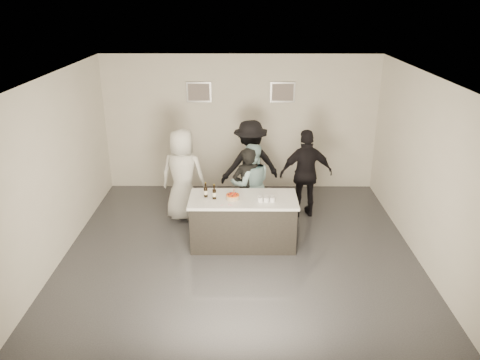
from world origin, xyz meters
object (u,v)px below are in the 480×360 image
at_px(person_guest_back, 250,165).
at_px(person_main_blue, 251,184).
at_px(cake, 233,197).
at_px(beer_bottle_a, 206,190).
at_px(beer_bottle_b, 214,192).
at_px(person_main_black, 247,188).
at_px(bar_counter, 243,221).
at_px(person_guest_left, 183,175).
at_px(person_guest_right, 306,174).

bearing_deg(person_guest_back, person_main_blue, 73.26).
relative_size(cake, beer_bottle_a, 0.87).
height_order(beer_bottle_b, person_main_black, person_main_black).
distance_m(bar_counter, person_guest_left, 1.64).
xyz_separation_m(beer_bottle_b, person_guest_left, (-0.67, 1.11, -0.12)).
relative_size(bar_counter, person_guest_right, 1.05).
height_order(beer_bottle_a, person_main_blue, person_main_blue).
bearing_deg(person_guest_right, cake, 35.39).
relative_size(person_main_black, person_guest_right, 0.89).
height_order(beer_bottle_a, person_guest_back, person_guest_back).
bearing_deg(person_main_black, beer_bottle_b, 31.04).
height_order(person_main_black, person_main_blue, person_main_blue).
bearing_deg(cake, person_main_black, 71.81).
relative_size(person_main_black, person_main_blue, 0.98).
xyz_separation_m(person_main_blue, person_guest_back, (-0.00, 0.71, 0.13)).
height_order(cake, person_main_black, person_main_black).
bearing_deg(bar_counter, person_guest_left, 137.74).
relative_size(bar_counter, person_guest_left, 1.02).
relative_size(person_main_blue, person_guest_right, 0.90).
bearing_deg(cake, person_main_blue, 70.06).
distance_m(beer_bottle_b, person_main_blue, 1.13).
relative_size(cake, beer_bottle_b, 0.87).
xyz_separation_m(cake, person_guest_left, (-0.99, 1.11, -0.03)).
bearing_deg(person_main_black, person_main_blue, -141.33).
distance_m(bar_counter, beer_bottle_a, 0.87).
relative_size(beer_bottle_b, person_guest_back, 0.14).
bearing_deg(bar_counter, beer_bottle_b, -174.77).
relative_size(beer_bottle_b, person_main_blue, 0.16).
height_order(cake, person_guest_right, person_guest_right).
xyz_separation_m(bar_counter, person_guest_back, (0.14, 1.56, 0.48)).
height_order(beer_bottle_a, beer_bottle_b, same).
xyz_separation_m(beer_bottle_a, person_guest_left, (-0.52, 1.02, -0.12)).
distance_m(person_main_black, person_guest_left, 1.29).
height_order(person_main_black, person_guest_left, person_guest_left).
distance_m(bar_counter, person_guest_back, 1.64).
height_order(bar_counter, cake, cake).
height_order(beer_bottle_b, person_guest_left, person_guest_left).
bearing_deg(person_main_blue, person_guest_back, -96.49).
bearing_deg(person_main_blue, beer_bottle_a, 39.04).
relative_size(beer_bottle_a, person_guest_left, 0.14).
height_order(person_main_blue, person_guest_right, person_guest_right).
bearing_deg(person_main_blue, person_main_black, 54.36).
relative_size(bar_counter, person_guest_back, 1.00).
relative_size(person_guest_left, person_guest_right, 1.02).
xyz_separation_m(beer_bottle_a, person_guest_back, (0.79, 1.52, -0.10)).
distance_m(person_guest_left, person_guest_right, 2.40).
relative_size(cake, person_guest_back, 0.12).
relative_size(beer_bottle_a, beer_bottle_b, 1.00).
bearing_deg(bar_counter, person_guest_right, 44.27).
relative_size(person_main_blue, person_guest_back, 0.86).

